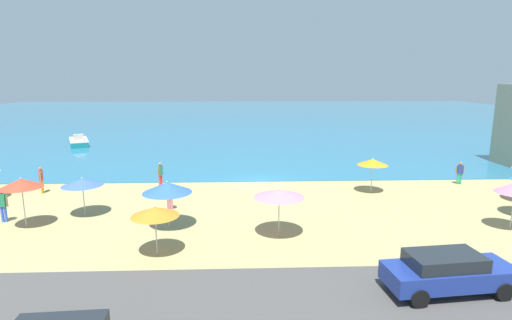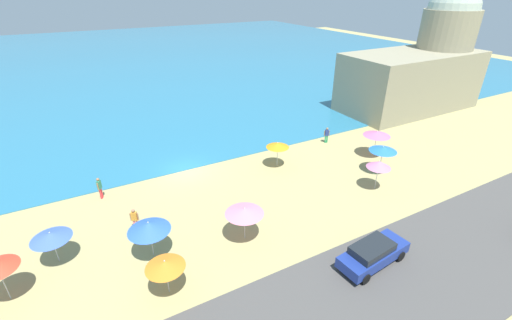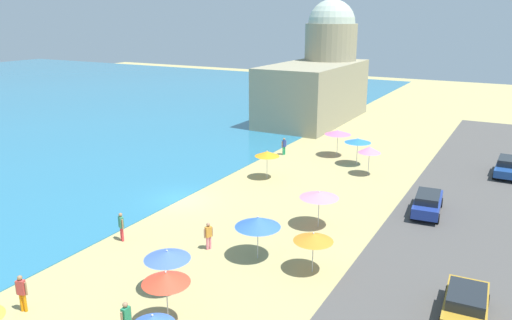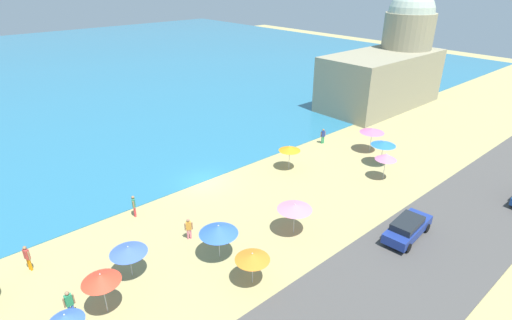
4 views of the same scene
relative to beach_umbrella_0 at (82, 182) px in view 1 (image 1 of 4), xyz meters
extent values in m
plane|color=tan|center=(10.09, 7.04, -1.91)|extent=(160.00, 160.00, 0.00)
cube|color=teal|center=(10.09, 62.04, -1.89)|extent=(150.00, 110.00, 0.05)
cylinder|color=#B2B2B7|center=(0.00, 0.00, -1.03)|extent=(0.05, 0.05, 1.77)
cone|color=#3F62C7|center=(0.00, 0.00, 0.00)|extent=(2.23, 2.23, 0.39)
sphere|color=silver|center=(0.00, 0.00, 0.23)|extent=(0.08, 0.08, 0.08)
cylinder|color=#B2B2B7|center=(10.60, -3.44, -0.91)|extent=(0.05, 0.05, 2.00)
cone|color=pink|center=(10.60, -3.44, 0.22)|extent=(2.45, 2.45, 0.36)
sphere|color=silver|center=(10.60, -3.44, 0.43)|extent=(0.08, 0.08, 0.08)
cylinder|color=#B2B2B7|center=(5.10, -5.35, -1.01)|extent=(0.05, 0.05, 1.80)
cone|color=orange|center=(5.10, -5.35, 0.04)|extent=(2.07, 2.07, 0.40)
sphere|color=silver|center=(5.10, -5.35, 0.27)|extent=(0.08, 0.08, 0.08)
cylinder|color=#B2B2B7|center=(17.56, 3.87, -0.94)|extent=(0.05, 0.05, 1.95)
cone|color=orange|center=(17.56, 3.87, 0.19)|extent=(2.01, 2.01, 0.40)
sphere|color=silver|center=(17.56, 3.87, 0.42)|extent=(0.08, 0.08, 0.08)
cylinder|color=#B2B2B7|center=(-2.31, -1.81, -0.83)|extent=(0.05, 0.05, 2.17)
cone|color=#EB4128|center=(-2.31, -1.81, 0.44)|extent=(2.05, 2.05, 0.47)
sphere|color=silver|center=(-2.31, -1.81, 0.70)|extent=(0.08, 0.08, 0.08)
cylinder|color=#B2B2B7|center=(5.05, -2.14, -0.95)|extent=(0.05, 0.05, 1.92)
cone|color=blue|center=(5.05, -2.14, 0.23)|extent=(2.50, 2.50, 0.55)
sphere|color=silver|center=(5.05, -2.14, 0.53)|extent=(0.08, 0.08, 0.08)
cylinder|color=#B2B2B7|center=(22.47, -3.08, -0.92)|extent=(0.05, 0.05, 1.98)
cylinder|color=orange|center=(-4.51, 4.54, -1.48)|extent=(0.14, 0.14, 0.87)
cylinder|color=orange|center=(-4.57, 4.71, -1.48)|extent=(0.14, 0.14, 0.87)
cube|color=#C33F3B|center=(-4.54, 4.63, -0.70)|extent=(0.32, 0.41, 0.69)
sphere|color=#996F4C|center=(-4.54, 4.63, -0.23)|extent=(0.22, 0.22, 0.22)
cylinder|color=#996F4C|center=(-4.46, 4.40, -0.75)|extent=(0.09, 0.09, 0.62)
cylinder|color=#996F4C|center=(-4.61, 4.86, -0.75)|extent=(0.09, 0.09, 0.62)
cylinder|color=#279C5F|center=(24.77, 5.76, -1.52)|extent=(0.14, 0.14, 0.79)
cylinder|color=#279C5F|center=(24.60, 5.83, -1.52)|extent=(0.14, 0.14, 0.79)
cube|color=navy|center=(24.69, 5.79, -0.81)|extent=(0.42, 0.34, 0.63)
sphere|color=#97714E|center=(24.69, 5.79, -0.37)|extent=(0.22, 0.22, 0.22)
cylinder|color=#97714E|center=(24.91, 5.70, -0.86)|extent=(0.09, 0.09, 0.56)
cylinder|color=#97714E|center=(24.46, 5.89, -0.86)|extent=(0.09, 0.09, 0.56)
cylinder|color=pink|center=(4.72, 0.79, -1.53)|extent=(0.14, 0.14, 0.77)
cylinder|color=pink|center=(4.56, 0.87, -1.53)|extent=(0.14, 0.14, 0.77)
cube|color=orange|center=(4.64, 0.83, -0.83)|extent=(0.42, 0.36, 0.61)
sphere|color=#A27359|center=(4.64, 0.83, -0.40)|extent=(0.22, 0.22, 0.22)
cylinder|color=#A27359|center=(4.86, 0.72, -0.88)|extent=(0.09, 0.09, 0.55)
cylinder|color=#A27359|center=(4.43, 0.94, -0.88)|extent=(0.09, 0.09, 0.55)
cylinder|color=blue|center=(-3.79, -0.96, -1.48)|extent=(0.14, 0.14, 0.87)
cylinder|color=blue|center=(-3.97, -0.95, -1.48)|extent=(0.14, 0.14, 0.87)
cube|color=#268558|center=(-3.88, -0.96, -0.70)|extent=(0.36, 0.23, 0.68)
sphere|color=#9A7456|center=(-3.88, -0.96, -0.23)|extent=(0.22, 0.22, 0.22)
cylinder|color=#9A7456|center=(-3.64, -0.96, -0.75)|extent=(0.09, 0.09, 0.62)
cylinder|color=#F83940|center=(3.05, 5.86, -1.49)|extent=(0.14, 0.14, 0.85)
cylinder|color=#F83940|center=(3.14, 6.02, -1.49)|extent=(0.14, 0.14, 0.85)
cube|color=#348362|center=(3.09, 5.94, -0.73)|extent=(0.36, 0.42, 0.67)
sphere|color=#9F724F|center=(3.09, 5.94, -0.26)|extent=(0.22, 0.22, 0.22)
cylinder|color=#9F724F|center=(2.98, 5.73, -0.78)|extent=(0.09, 0.09, 0.61)
cylinder|color=#9F724F|center=(3.20, 6.15, -0.78)|extent=(0.09, 0.09, 0.61)
cube|color=navy|center=(16.11, -9.03, -1.20)|extent=(4.67, 2.08, 0.67)
cube|color=#1E2328|center=(15.89, -9.05, -0.63)|extent=(2.67, 1.69, 0.47)
cylinder|color=black|center=(17.57, -8.11, -1.53)|extent=(0.66, 0.28, 0.64)
cylinder|color=black|center=(17.72, -9.65, -1.53)|extent=(0.66, 0.28, 0.64)
cylinder|color=black|center=(14.50, -8.41, -1.53)|extent=(0.66, 0.28, 0.64)
cylinder|color=black|center=(14.65, -9.95, -1.53)|extent=(0.66, 0.28, 0.64)
cube|color=#1A7D7E|center=(-9.90, 24.63, -1.57)|extent=(3.74, 5.50, 0.59)
cube|color=#1A7D7E|center=(-11.04, 27.20, -1.51)|extent=(1.09, 0.81, 0.35)
cube|color=silver|center=(-9.90, 24.63, -1.24)|extent=(3.82, 5.53, 0.08)
cube|color=#B2AD9E|center=(-9.69, 24.15, -0.91)|extent=(1.22, 0.98, 0.73)
camera|label=1|loc=(8.76, -21.76, 5.57)|focal=28.00mm
camera|label=2|loc=(2.96, -18.95, 12.78)|focal=24.00mm
camera|label=3|loc=(-16.70, -14.07, 10.97)|focal=35.00mm
camera|label=4|loc=(-6.84, -19.30, 14.96)|focal=28.00mm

